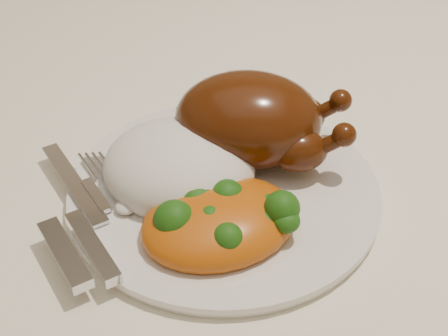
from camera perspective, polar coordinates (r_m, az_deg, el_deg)
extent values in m
cube|color=brown|center=(0.62, 9.46, 0.68)|extent=(1.60, 0.90, 0.04)
cube|color=white|center=(0.61, 9.69, 2.47)|extent=(1.72, 1.02, 0.01)
cube|color=white|center=(1.09, 2.39, 14.72)|extent=(1.72, 0.01, 0.18)
cylinder|color=white|center=(0.53, 0.00, -2.17)|extent=(0.33, 0.33, 0.01)
ellipsoid|color=#4D2008|center=(0.53, 2.23, 4.44)|extent=(0.14, 0.12, 0.08)
ellipsoid|color=#4D2008|center=(0.52, 1.34, 5.77)|extent=(0.07, 0.06, 0.03)
ellipsoid|color=#4D2008|center=(0.52, 6.88, 1.59)|extent=(0.05, 0.04, 0.04)
sphere|color=#4D2008|center=(0.51, 10.93, 3.00)|extent=(0.02, 0.02, 0.02)
ellipsoid|color=#4D2008|center=(0.56, 6.85, 4.73)|extent=(0.05, 0.04, 0.04)
sphere|color=#4D2008|center=(0.56, 10.61, 6.08)|extent=(0.02, 0.02, 0.02)
sphere|color=#4D2008|center=(0.52, -2.53, 1.69)|extent=(0.03, 0.03, 0.03)
sphere|color=#4D2008|center=(0.57, -1.81, 5.24)|extent=(0.03, 0.03, 0.03)
ellipsoid|color=white|center=(0.52, -4.13, 0.01)|extent=(0.16, 0.16, 0.07)
ellipsoid|color=#D9620D|center=(0.48, -0.45, -4.97)|extent=(0.15, 0.13, 0.04)
ellipsoid|color=#D9620D|center=(0.49, 3.26, -3.84)|extent=(0.06, 0.05, 0.03)
ellipsoid|color=#113809|center=(0.49, -2.60, -2.81)|extent=(0.03, 0.03, 0.03)
ellipsoid|color=#113809|center=(0.48, 3.80, -3.92)|extent=(0.03, 0.03, 0.03)
ellipsoid|color=#113809|center=(0.47, 5.72, -4.84)|extent=(0.02, 0.02, 0.02)
ellipsoid|color=#113809|center=(0.45, 0.34, -6.40)|extent=(0.02, 0.02, 0.02)
ellipsoid|color=#113809|center=(0.47, -1.28, -4.90)|extent=(0.02, 0.02, 0.03)
ellipsoid|color=#113809|center=(0.48, 3.87, -5.22)|extent=(0.03, 0.03, 0.03)
ellipsoid|color=#113809|center=(0.47, 5.31, -3.69)|extent=(0.03, 0.03, 0.03)
ellipsoid|color=#113809|center=(0.49, -2.98, -3.99)|extent=(0.02, 0.02, 0.02)
ellipsoid|color=#113809|center=(0.48, -0.70, -4.06)|extent=(0.02, 0.02, 0.02)
ellipsoid|color=#113809|center=(0.48, -1.72, -2.88)|extent=(0.02, 0.02, 0.02)
ellipsoid|color=#113809|center=(0.48, 0.28, -2.61)|extent=(0.03, 0.03, 0.03)
ellipsoid|color=#113809|center=(0.47, -4.57, -4.88)|extent=(0.03, 0.03, 0.03)
cube|color=silver|center=(0.54, -13.60, -1.31)|extent=(0.06, 0.11, 0.00)
cube|color=silver|center=(0.47, -14.37, -7.63)|extent=(0.05, 0.07, 0.01)
cube|color=silver|center=(0.47, -11.94, -7.07)|extent=(0.05, 0.08, 0.01)
cube|color=silver|center=(0.53, -11.52, -1.08)|extent=(0.05, 0.08, 0.00)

